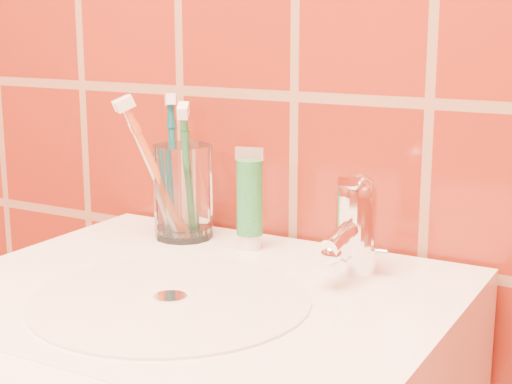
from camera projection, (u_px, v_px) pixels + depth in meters
The scene contains 7 objects.
glass_tumbler at pixel (183, 192), 1.06m from camera, with size 0.08×0.08×0.13m, color white.
toothpaste_tube at pixel (250, 202), 1.01m from camera, with size 0.04×0.03×0.13m.
faucet at pixel (355, 221), 0.91m from camera, with size 0.05×0.11×0.12m.
toothbrush_0 at pixel (188, 175), 1.02m from camera, with size 0.05×0.08×0.19m, color #1D6E39, non-canonical shape.
toothbrush_1 at pixel (173, 167), 1.07m from camera, with size 0.05×0.05×0.20m, color #0C5D67, non-canonical shape.
toothbrush_2 at pixel (156, 172), 1.03m from camera, with size 0.07×0.08×0.20m, color #C95823, non-canonical shape.
toothbrush_3 at pixel (152, 170), 1.05m from camera, with size 0.10×0.04×0.20m, color white, non-canonical shape.
Camera 1 is at (0.46, 0.27, 1.14)m, focal length 55.00 mm.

